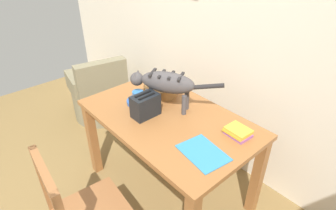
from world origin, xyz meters
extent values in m
cube|color=silver|center=(0.00, 1.85, 1.25)|extent=(5.25, 0.10, 2.50)
cube|color=#955D30|center=(0.09, 1.13, 0.74)|extent=(1.31, 0.80, 0.03)
cube|color=brown|center=(0.09, 1.13, 0.68)|extent=(1.23, 0.72, 0.07)
cube|color=#955D30|center=(-0.52, 0.77, 0.36)|extent=(0.07, 0.07, 0.72)
cube|color=#955D30|center=(-0.52, 1.48, 0.36)|extent=(0.07, 0.07, 0.72)
cube|color=#955D30|center=(0.69, 1.48, 0.36)|extent=(0.07, 0.07, 0.72)
ellipsoid|color=#454243|center=(0.00, 1.20, 0.98)|extent=(0.42, 0.33, 0.16)
cube|color=#262425|center=(0.08, 1.25, 1.04)|extent=(0.08, 0.12, 0.01)
cube|color=#262425|center=(0.02, 1.21, 1.04)|extent=(0.08, 0.12, 0.01)
cube|color=#262425|center=(-0.04, 1.18, 1.04)|extent=(0.08, 0.12, 0.01)
cube|color=#262425|center=(-0.10, 1.14, 1.04)|extent=(0.08, 0.12, 0.01)
cylinder|color=#454243|center=(-0.11, 1.09, 0.83)|extent=(0.04, 0.04, 0.16)
cylinder|color=#454243|center=(-0.15, 1.16, 0.83)|extent=(0.04, 0.04, 0.16)
cylinder|color=#454243|center=(0.14, 1.24, 0.83)|extent=(0.04, 0.04, 0.16)
cylinder|color=#454243|center=(0.10, 1.30, 0.83)|extent=(0.04, 0.04, 0.16)
sphere|color=#454243|center=(-0.21, 1.08, 0.97)|extent=(0.10, 0.10, 0.10)
cone|color=#454243|center=(-0.20, 1.05, 1.01)|extent=(0.04, 0.04, 0.04)
cone|color=#454243|center=(-0.23, 1.10, 1.01)|extent=(0.04, 0.04, 0.04)
cylinder|color=#262425|center=(0.26, 1.35, 0.99)|extent=(0.21, 0.14, 0.08)
cylinder|color=#2958B1|center=(-0.21, 1.08, 0.77)|extent=(0.18, 0.18, 0.03)
cylinder|color=#2F77C7|center=(-0.21, 1.08, 0.82)|extent=(0.09, 0.09, 0.08)
torus|color=#2F77C7|center=(-0.16, 1.08, 0.82)|extent=(0.05, 0.01, 0.05)
cube|color=#2F80BF|center=(0.53, 1.02, 0.76)|extent=(0.33, 0.25, 0.01)
cube|color=#955499|center=(0.56, 1.33, 0.76)|extent=(0.16, 0.13, 0.02)
cube|color=gold|center=(0.56, 1.32, 0.78)|extent=(0.16, 0.13, 0.01)
cube|color=gold|center=(0.56, 1.33, 0.80)|extent=(0.16, 0.13, 0.02)
cylinder|color=#A77540|center=(-0.21, 1.30, 0.80)|extent=(0.28, 0.28, 0.08)
cylinder|color=#4B341D|center=(-0.21, 1.30, 0.80)|extent=(0.23, 0.23, 0.07)
cube|color=black|center=(-0.03, 1.01, 0.84)|extent=(0.12, 0.20, 0.17)
cube|color=black|center=(-0.05, 1.01, 0.93)|extent=(0.02, 0.14, 0.01)
cube|color=black|center=(-0.01, 1.01, 0.93)|extent=(0.02, 0.14, 0.01)
cube|color=brown|center=(0.21, 0.20, 0.89)|extent=(0.42, 0.08, 0.08)
cube|color=brown|center=(0.02, 0.21, 0.69)|extent=(0.04, 0.04, 0.48)
cube|color=brown|center=(0.06, 0.59, 0.21)|extent=(0.04, 0.04, 0.41)
cylinder|color=#797156|center=(-1.32, 1.28, 0.19)|extent=(0.60, 0.60, 0.38)
cube|color=#797156|center=(-1.09, 1.23, 0.58)|extent=(0.22, 0.55, 0.40)
cube|color=#797156|center=(-1.37, 1.03, 0.48)|extent=(0.43, 0.18, 0.20)
cube|color=#797156|center=(-1.27, 1.52, 0.48)|extent=(0.43, 0.18, 0.20)
camera|label=1|loc=(1.36, 0.00, 1.91)|focal=29.79mm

